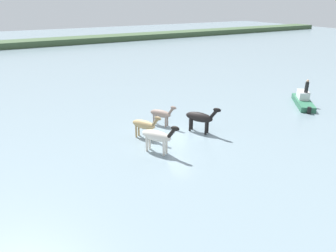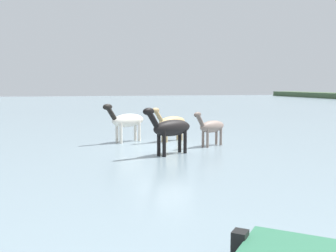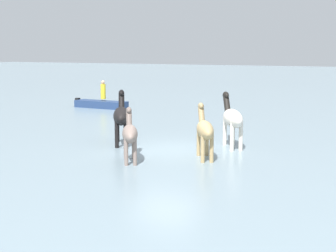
{
  "view_description": "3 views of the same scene",
  "coord_description": "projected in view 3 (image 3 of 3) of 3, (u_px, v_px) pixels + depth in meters",
  "views": [
    {
      "loc": [
        -10.11,
        -16.93,
        9.0
      ],
      "look_at": [
        -0.16,
        0.58,
        0.64
      ],
      "focal_mm": 32.91,
      "sensor_mm": 36.0,
      "label": 1
    },
    {
      "loc": [
        18.06,
        -4.19,
        2.99
      ],
      "look_at": [
        -0.1,
        0.18,
        1.01
      ],
      "focal_mm": 41.54,
      "sensor_mm": 36.0,
      "label": 2
    },
    {
      "loc": [
        -8.03,
        16.64,
        3.81
      ],
      "look_at": [
        0.11,
        -0.47,
        0.83
      ],
      "focal_mm": 53.37,
      "sensor_mm": 36.0,
      "label": 3
    }
  ],
  "objects": [
    {
      "name": "ground_plane",
      "position": [
        165.0,
        150.0,
        18.85
      ],
      "size": [
        180.01,
        180.01,
        0.0
      ],
      "primitive_type": "plane",
      "color": "gray"
    },
    {
      "name": "horse_dark_mare",
      "position": [
        130.0,
        134.0,
        16.77
      ],
      "size": [
        1.46,
        2.08,
        1.73
      ],
      "rotation": [
        0.0,
        0.0,
        5.26
      ],
      "color": "gray",
      "rests_on": "ground_plane"
    },
    {
      "name": "horse_mid_herd",
      "position": [
        232.0,
        118.0,
        19.17
      ],
      "size": [
        1.73,
        2.46,
        2.05
      ],
      "rotation": [
        0.0,
        0.0,
        5.26
      ],
      "color": "silver",
      "rests_on": "ground_plane"
    },
    {
      "name": "horse_rear_stallion",
      "position": [
        121.0,
        116.0,
        19.74
      ],
      "size": [
        1.69,
        2.52,
        2.08
      ],
      "rotation": [
        0.0,
        0.0,
        5.23
      ],
      "color": "black",
      "rests_on": "ground_plane"
    },
    {
      "name": "horse_chestnut_trailing",
      "position": [
        205.0,
        130.0,
        17.2
      ],
      "size": [
        1.47,
        2.24,
        1.84
      ],
      "rotation": [
        0.0,
        0.0,
        5.22
      ],
      "color": "tan",
      "rests_on": "ground_plane"
    },
    {
      "name": "boat_motor_center",
      "position": [
        101.0,
        105.0,
        31.93
      ],
      "size": [
        3.78,
        1.12,
        0.71
      ],
      "rotation": [
        0.0,
        0.0,
        3.11
      ],
      "color": "navy",
      "rests_on": "ground_plane"
    },
    {
      "name": "person_watcher_seated",
      "position": [
        103.0,
        90.0,
        31.97
      ],
      "size": [
        0.32,
        0.32,
        1.19
      ],
      "color": "yellow",
      "rests_on": "boat_motor_center"
    }
  ]
}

